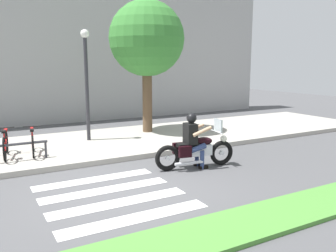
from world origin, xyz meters
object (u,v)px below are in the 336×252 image
at_px(motorcycle, 196,150).
at_px(rider, 193,137).
at_px(bicycle_3, 33,142).
at_px(tree_near_rack, 147,39).
at_px(street_lamp, 86,75).
at_px(bicycle_2, 5,145).

bearing_deg(motorcycle, rider, 168.41).
distance_m(bicycle_3, tree_near_rack, 5.50).
bearing_deg(street_lamp, rider, -68.81).
height_order(rider, street_lamp, street_lamp).
bearing_deg(street_lamp, bicycle_2, -157.69).
bearing_deg(motorcycle, bicycle_2, 145.37).
bearing_deg(tree_near_rack, street_lamp, -170.50).
distance_m(rider, bicycle_3, 4.57).
height_order(bicycle_3, tree_near_rack, tree_near_rack).
relative_size(motorcycle, bicycle_3, 1.37).
bearing_deg(motorcycle, tree_near_rack, 80.25).
bearing_deg(bicycle_3, motorcycle, -39.58).
distance_m(bicycle_3, street_lamp, 2.87).
bearing_deg(street_lamp, tree_near_rack, 9.50).
xyz_separation_m(motorcycle, rider, (-0.08, 0.02, 0.37)).
distance_m(motorcycle, bicycle_3, 4.62).
xyz_separation_m(bicycle_3, tree_near_rack, (4.32, 1.48, 3.06)).
xyz_separation_m(rider, bicycle_3, (-3.49, 2.93, -0.34)).
distance_m(rider, bicycle_2, 5.12).
relative_size(motorcycle, rider, 1.51).
height_order(rider, tree_near_rack, tree_near_rack).
xyz_separation_m(motorcycle, tree_near_rack, (0.76, 4.43, 3.09)).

